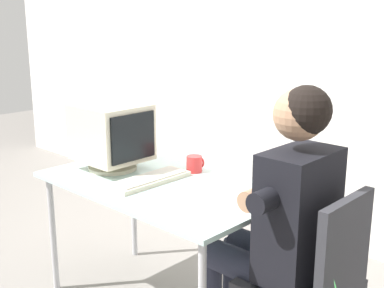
{
  "coord_description": "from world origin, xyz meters",
  "views": [
    {
      "loc": [
        1.84,
        -1.7,
        1.58
      ],
      "look_at": [
        0.24,
        0.0,
        0.98
      ],
      "focal_mm": 46.89,
      "sensor_mm": 36.0,
      "label": 1
    }
  ],
  "objects_px": {
    "crt_monitor": "(112,133)",
    "office_chair": "(313,279)",
    "desk": "(159,194)",
    "desk_mug": "(195,164)",
    "keyboard": "(150,180)",
    "person_seated": "(278,218)"
  },
  "relations": [
    {
      "from": "office_chair",
      "to": "keyboard",
      "type": "bearing_deg",
      "value": -176.48
    },
    {
      "from": "keyboard",
      "to": "desk_mug",
      "type": "distance_m",
      "value": 0.3
    },
    {
      "from": "keyboard",
      "to": "crt_monitor",
      "type": "bearing_deg",
      "value": 177.5
    },
    {
      "from": "desk",
      "to": "person_seated",
      "type": "distance_m",
      "value": 0.73
    },
    {
      "from": "desk",
      "to": "office_chair",
      "type": "bearing_deg",
      "value": 1.63
    },
    {
      "from": "crt_monitor",
      "to": "desk_mug",
      "type": "relative_size",
      "value": 3.85
    },
    {
      "from": "person_seated",
      "to": "desk",
      "type": "bearing_deg",
      "value": -177.96
    },
    {
      "from": "keyboard",
      "to": "person_seated",
      "type": "xyz_separation_m",
      "value": [
        0.76,
        0.06,
        -0.02
      ]
    },
    {
      "from": "desk",
      "to": "desk_mug",
      "type": "distance_m",
      "value": 0.29
    },
    {
      "from": "desk",
      "to": "desk_mug",
      "type": "height_order",
      "value": "desk_mug"
    },
    {
      "from": "person_seated",
      "to": "desk_mug",
      "type": "relative_size",
      "value": 13.34
    },
    {
      "from": "keyboard",
      "to": "person_seated",
      "type": "bearing_deg",
      "value": 4.38
    },
    {
      "from": "crt_monitor",
      "to": "desk_mug",
      "type": "xyz_separation_m",
      "value": [
        0.37,
        0.28,
        -0.16
      ]
    },
    {
      "from": "crt_monitor",
      "to": "office_chair",
      "type": "height_order",
      "value": "crt_monitor"
    },
    {
      "from": "crt_monitor",
      "to": "desk_mug",
      "type": "height_order",
      "value": "crt_monitor"
    },
    {
      "from": "keyboard",
      "to": "desk_mug",
      "type": "height_order",
      "value": "desk_mug"
    },
    {
      "from": "office_chair",
      "to": "person_seated",
      "type": "relative_size",
      "value": 0.68
    },
    {
      "from": "desk",
      "to": "crt_monitor",
      "type": "relative_size",
      "value": 3.38
    },
    {
      "from": "crt_monitor",
      "to": "keyboard",
      "type": "distance_m",
      "value": 0.38
    },
    {
      "from": "desk_mug",
      "to": "person_seated",
      "type": "bearing_deg",
      "value": -18.45
    },
    {
      "from": "office_chair",
      "to": "person_seated",
      "type": "bearing_deg",
      "value": 180.0
    },
    {
      "from": "desk",
      "to": "desk_mug",
      "type": "relative_size",
      "value": 13.04
    }
  ]
}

